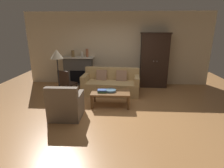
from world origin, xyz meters
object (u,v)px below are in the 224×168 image
(armoire, at_px, (154,60))
(mantel_vase_cream, at_px, (82,54))
(fireplace, at_px, (79,70))
(armchair_near_left, at_px, (66,106))
(fruit_bowl, at_px, (110,91))
(coffee_table, at_px, (111,94))
(couch, at_px, (111,85))
(book_stack, at_px, (102,91))
(mantel_vase_terracotta, at_px, (87,53))
(mantel_vase_bronze, at_px, (73,54))
(floor_lamp, at_px, (57,57))
(side_chair_wooden, at_px, (66,82))

(armoire, distance_m, mantel_vase_cream, 2.78)
(fireplace, distance_m, armchair_near_left, 2.92)
(fireplace, height_order, fruit_bowl, fireplace)
(coffee_table, bearing_deg, fruit_bowl, 98.24)
(mantel_vase_cream, bearing_deg, armchair_near_left, -86.49)
(couch, xyz_separation_m, coffee_table, (0.05, -1.05, 0.05))
(book_stack, xyz_separation_m, mantel_vase_terracotta, (-0.80, 2.10, 0.81))
(armoire, xyz_separation_m, mantel_vase_cream, (-2.77, 0.06, 0.20))
(fireplace, bearing_deg, armchair_near_left, -82.97)
(fruit_bowl, xyz_separation_m, mantel_vase_bronze, (-1.60, 2.02, 0.80))
(mantel_vase_bronze, relative_size, mantel_vase_terracotta, 0.82)
(book_stack, bearing_deg, floor_lamp, 172.19)
(fruit_bowl, bearing_deg, side_chair_wooden, 158.44)
(fireplace, xyz_separation_m, mantel_vase_bronze, (-0.18, -0.02, 0.68))
(side_chair_wooden, distance_m, floor_lamp, 1.00)
(fireplace, xyz_separation_m, armoire, (2.95, -0.08, 0.46))
(mantel_vase_cream, distance_m, mantel_vase_terracotta, 0.21)
(fireplace, relative_size, mantel_vase_terracotta, 4.10)
(mantel_vase_terracotta, distance_m, floor_lamp, 1.99)
(fireplace, xyz_separation_m, fruit_bowl, (1.42, -2.04, -0.12))
(armchair_near_left, relative_size, floor_lamp, 0.55)
(mantel_vase_terracotta, height_order, side_chair_wooden, mantel_vase_terracotta)
(fireplace, distance_m, coffee_table, 2.52)
(mantel_vase_terracotta, relative_size, side_chair_wooden, 0.34)
(coffee_table, bearing_deg, fireplace, 124.44)
(fireplace, bearing_deg, mantel_vase_cream, -5.69)
(fireplace, bearing_deg, book_stack, -60.93)
(book_stack, relative_size, mantel_vase_bronze, 1.00)
(couch, relative_size, mantel_vase_terracotta, 6.42)
(fireplace, bearing_deg, side_chair_wooden, -92.44)
(mantel_vase_bronze, height_order, mantel_vase_terracotta, mantel_vase_terracotta)
(couch, distance_m, mantel_vase_terracotta, 1.70)
(fireplace, bearing_deg, couch, -36.75)
(couch, height_order, mantel_vase_terracotta, mantel_vase_terracotta)
(fireplace, relative_size, fruit_bowl, 3.97)
(coffee_table, relative_size, side_chair_wooden, 1.22)
(armchair_near_left, bearing_deg, fireplace, 97.03)
(armoire, relative_size, mantel_vase_terracotta, 6.64)
(couch, xyz_separation_m, mantel_vase_bronze, (-1.55, 1.00, 0.93))
(side_chair_wooden, relative_size, floor_lamp, 0.56)
(book_stack, bearing_deg, mantel_vase_terracotta, 110.80)
(mantel_vase_cream, bearing_deg, floor_lamp, -98.66)
(coffee_table, distance_m, mantel_vase_bronze, 2.75)
(armchair_near_left, xyz_separation_m, floor_lamp, (-0.47, 0.94, 1.07))
(couch, bearing_deg, mantel_vase_bronze, 147.04)
(armoire, distance_m, armchair_near_left, 3.89)
(armoire, bearing_deg, fruit_bowl, -128.01)
(mantel_vase_bronze, distance_m, mantel_vase_terracotta, 0.56)
(book_stack, bearing_deg, side_chair_wooden, 151.87)
(mantel_vase_cream, relative_size, floor_lamp, 0.13)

